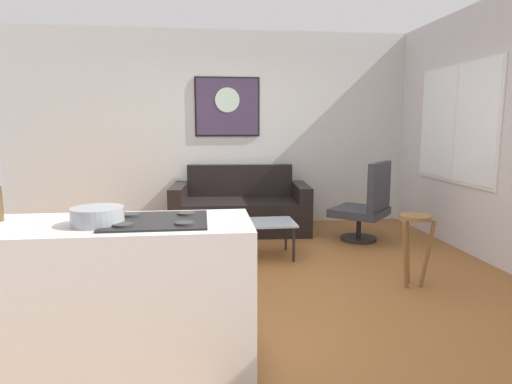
{
  "coord_description": "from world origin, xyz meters",
  "views": [
    {
      "loc": [
        -0.42,
        -4.12,
        1.48
      ],
      "look_at": [
        0.18,
        0.9,
        0.7
      ],
      "focal_mm": 31.09,
      "sensor_mm": 36.0,
      "label": 1
    }
  ],
  "objects_px": {
    "couch": "(240,210)",
    "mixing_bowl": "(97,216)",
    "coffee_table": "(251,225)",
    "wall_painting": "(227,107)",
    "armchair": "(367,205)",
    "bar_stool": "(414,234)"
  },
  "relations": [
    {
      "from": "couch",
      "to": "wall_painting",
      "type": "bearing_deg",
      "value": 106.39
    },
    {
      "from": "couch",
      "to": "mixing_bowl",
      "type": "xyz_separation_m",
      "value": [
        -1.11,
        -3.44,
        0.65
      ]
    },
    {
      "from": "bar_stool",
      "to": "mixing_bowl",
      "type": "distance_m",
      "value": 2.78
    },
    {
      "from": "coffee_table",
      "to": "wall_painting",
      "type": "xyz_separation_m",
      "value": [
        -0.15,
        1.72,
        1.36
      ]
    },
    {
      "from": "wall_painting",
      "to": "coffee_table",
      "type": "bearing_deg",
      "value": -84.85
    },
    {
      "from": "bar_stool",
      "to": "coffee_table",
      "type": "bearing_deg",
      "value": 142.19
    },
    {
      "from": "armchair",
      "to": "wall_painting",
      "type": "distance_m",
      "value": 2.43
    },
    {
      "from": "couch",
      "to": "wall_painting",
      "type": "height_order",
      "value": "wall_painting"
    },
    {
      "from": "armchair",
      "to": "bar_stool",
      "type": "bearing_deg",
      "value": -95.25
    },
    {
      "from": "mixing_bowl",
      "to": "coffee_table",
      "type": "bearing_deg",
      "value": 62.76
    },
    {
      "from": "coffee_table",
      "to": "armchair",
      "type": "bearing_deg",
      "value": 18.08
    },
    {
      "from": "coffee_table",
      "to": "bar_stool",
      "type": "distance_m",
      "value": 1.74
    },
    {
      "from": "armchair",
      "to": "bar_stool",
      "type": "height_order",
      "value": "armchair"
    },
    {
      "from": "couch",
      "to": "armchair",
      "type": "relative_size",
      "value": 1.89
    },
    {
      "from": "mixing_bowl",
      "to": "wall_painting",
      "type": "height_order",
      "value": "wall_painting"
    },
    {
      "from": "couch",
      "to": "bar_stool",
      "type": "distance_m",
      "value": 2.7
    },
    {
      "from": "couch",
      "to": "mixing_bowl",
      "type": "distance_m",
      "value": 3.67
    },
    {
      "from": "coffee_table",
      "to": "mixing_bowl",
      "type": "xyz_separation_m",
      "value": [
        -1.13,
        -2.19,
        0.58
      ]
    },
    {
      "from": "bar_stool",
      "to": "mixing_bowl",
      "type": "bearing_deg",
      "value": -155.76
    },
    {
      "from": "armchair",
      "to": "mixing_bowl",
      "type": "bearing_deg",
      "value": -134.55
    },
    {
      "from": "couch",
      "to": "bar_stool",
      "type": "xyz_separation_m",
      "value": [
        1.39,
        -2.31,
        0.19
      ]
    },
    {
      "from": "armchair",
      "to": "coffee_table",
      "type": "bearing_deg",
      "value": -161.92
    }
  ]
}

